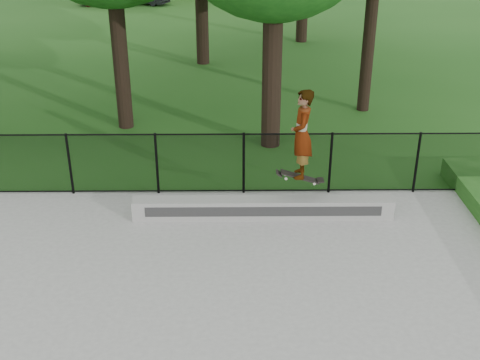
{
  "coord_description": "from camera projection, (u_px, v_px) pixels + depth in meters",
  "views": [
    {
      "loc": [
        1.79,
        -6.73,
        6.45
      ],
      "look_at": [
        1.9,
        4.2,
        1.2
      ],
      "focal_mm": 45.0,
      "sensor_mm": 36.0,
      "label": 1
    }
  ],
  "objects": [
    {
      "name": "chainlink_fence",
      "position": [
        157.0,
        164.0,
        13.81
      ],
      "size": [
        16.06,
        0.06,
        1.5
      ],
      "color": "black",
      "rests_on": "concrete_slab"
    },
    {
      "name": "grind_ledge",
      "position": [
        263.0,
        208.0,
        12.98
      ],
      "size": [
        5.61,
        0.4,
        0.45
      ],
      "primitive_type": "cube",
      "color": "#AAAAA5",
      "rests_on": "concrete_slab"
    },
    {
      "name": "skater_airborne",
      "position": [
        302.0,
        135.0,
        12.24
      ],
      "size": [
        0.81,
        0.71,
        2.07
      ],
      "color": "black",
      "rests_on": "ground"
    }
  ]
}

